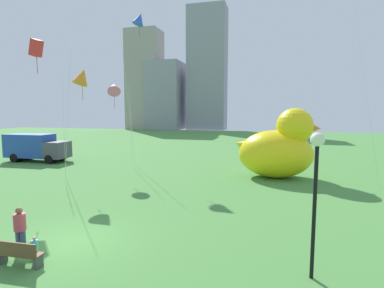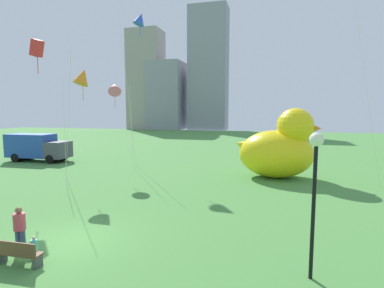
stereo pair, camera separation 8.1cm
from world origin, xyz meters
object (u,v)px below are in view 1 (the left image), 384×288
(lamppost, at_px, (316,172))
(giant_inflatable_duck, at_px, (279,148))
(kite_pink, at_px, (114,88))
(person_child, at_px, (35,247))
(park_bench, at_px, (18,253))
(kite_red, at_px, (36,49))
(kite_orange, at_px, (82,77))
(kite_blue, at_px, (139,19))
(box_truck, at_px, (36,148))
(person_adult, at_px, (20,227))

(lamppost, bearing_deg, giant_inflatable_duck, 92.90)
(kite_pink, bearing_deg, person_child, -71.21)
(park_bench, bearing_deg, kite_red, 127.25)
(person_child, height_order, giant_inflatable_duck, giant_inflatable_duck)
(giant_inflatable_duck, bearing_deg, kite_orange, -159.51)
(kite_blue, bearing_deg, kite_orange, -92.91)
(lamppost, distance_m, kite_orange, 17.97)
(giant_inflatable_duck, bearing_deg, person_child, -117.91)
(person_child, relative_size, lamppost, 0.19)
(box_truck, xyz_separation_m, kite_orange, (10.41, -6.73, 6.21))
(lamppost, bearing_deg, park_bench, -169.44)
(giant_inflatable_duck, height_order, kite_pink, kite_pink)
(person_child, xyz_separation_m, kite_pink, (-5.13, 15.07, 6.73))
(kite_pink, distance_m, kite_blue, 8.47)
(park_bench, bearing_deg, lamppost, 10.56)
(person_child, height_order, lamppost, lamppost)
(lamppost, height_order, kite_red, kite_red)
(person_adult, xyz_separation_m, kite_red, (-6.61, 8.80, 8.47))
(kite_red, bearing_deg, person_adult, -53.09)
(park_bench, bearing_deg, person_child, 65.02)
(person_child, distance_m, kite_orange, 14.09)
(park_bench, relative_size, lamppost, 0.35)
(park_bench, distance_m, kite_pink, 17.65)
(lamppost, relative_size, box_truck, 0.70)
(kite_blue, bearing_deg, person_child, -76.24)
(person_adult, bearing_deg, park_bench, -49.53)
(giant_inflatable_duck, bearing_deg, kite_red, -156.94)
(giant_inflatable_duck, relative_size, kite_pink, 0.82)
(kite_red, xyz_separation_m, kite_blue, (2.72, 10.70, 4.75))
(box_truck, distance_m, kite_orange, 13.86)
(box_truck, relative_size, kite_blue, 0.44)
(person_adult, height_order, kite_blue, kite_blue)
(giant_inflatable_duck, distance_m, lamppost, 14.83)
(kite_pink, distance_m, kite_red, 6.74)
(park_bench, bearing_deg, giant_inflatable_duck, 62.17)
(giant_inflatable_duck, bearing_deg, park_bench, -117.83)
(person_adult, relative_size, lamppost, 0.37)
(lamppost, distance_m, kite_red, 19.56)
(park_bench, height_order, kite_blue, kite_blue)
(person_child, height_order, kite_red, kite_red)
(kite_pink, xyz_separation_m, kite_red, (-2.47, -5.88, 2.21))
(giant_inflatable_duck, height_order, lamppost, giant_inflatable_duck)
(kite_blue, bearing_deg, kite_red, -104.27)
(kite_pink, height_order, kite_blue, kite_blue)
(kite_red, bearing_deg, park_bench, -52.75)
(person_adult, xyz_separation_m, person_child, (0.98, -0.40, -0.47))
(box_truck, distance_m, kite_blue, 16.88)
(giant_inflatable_duck, xyz_separation_m, kite_red, (-16.09, -6.85, 7.09))
(park_bench, distance_m, lamppost, 10.07)
(person_adult, relative_size, kite_blue, 0.12)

